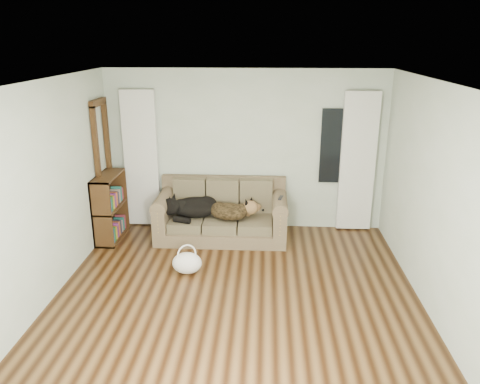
# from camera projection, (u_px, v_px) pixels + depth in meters

# --- Properties ---
(floor) EXTENTS (5.00, 5.00, 0.00)m
(floor) POSITION_uv_depth(u_px,v_px,m) (235.00, 304.00, 5.62)
(floor) COLOR black
(floor) RESTS_ON ground
(ceiling) EXTENTS (5.00, 5.00, 0.00)m
(ceiling) POSITION_uv_depth(u_px,v_px,m) (234.00, 83.00, 4.80)
(ceiling) COLOR white
(ceiling) RESTS_ON ground
(wall_back) EXTENTS (4.50, 0.04, 2.60)m
(wall_back) POSITION_uv_depth(u_px,v_px,m) (245.00, 151.00, 7.57)
(wall_back) COLOR beige
(wall_back) RESTS_ON ground
(wall_left) EXTENTS (0.04, 5.00, 2.60)m
(wall_left) POSITION_uv_depth(u_px,v_px,m) (38.00, 199.00, 5.33)
(wall_left) COLOR beige
(wall_left) RESTS_ON ground
(wall_right) EXTENTS (0.04, 5.00, 2.60)m
(wall_right) POSITION_uv_depth(u_px,v_px,m) (441.00, 207.00, 5.08)
(wall_right) COLOR beige
(wall_right) RESTS_ON ground
(curtain_left) EXTENTS (0.55, 0.08, 2.25)m
(curtain_left) POSITION_uv_depth(u_px,v_px,m) (141.00, 159.00, 7.64)
(curtain_left) COLOR white
(curtain_left) RESTS_ON ground
(curtain_right) EXTENTS (0.55, 0.08, 2.25)m
(curtain_right) POSITION_uv_depth(u_px,v_px,m) (358.00, 163.00, 7.45)
(curtain_right) COLOR white
(curtain_right) RESTS_ON ground
(window_pane) EXTENTS (0.50, 0.03, 1.20)m
(window_pane) POSITION_uv_depth(u_px,v_px,m) (336.00, 146.00, 7.44)
(window_pane) COLOR black
(window_pane) RESTS_ON wall_back
(door_casing) EXTENTS (0.07, 0.60, 2.10)m
(door_casing) POSITION_uv_depth(u_px,v_px,m) (104.00, 171.00, 7.35)
(door_casing) COLOR #301E0D
(door_casing) RESTS_ON ground
(sofa) EXTENTS (2.03, 0.87, 0.83)m
(sofa) POSITION_uv_depth(u_px,v_px,m) (221.00, 211.00, 7.36)
(sofa) COLOR brown
(sofa) RESTS_ON floor
(dog_black_lab) EXTENTS (0.79, 0.60, 0.31)m
(dog_black_lab) POSITION_uv_depth(u_px,v_px,m) (192.00, 209.00, 7.36)
(dog_black_lab) COLOR black
(dog_black_lab) RESTS_ON sofa
(dog_shepherd) EXTENTS (0.73, 0.61, 0.28)m
(dog_shepherd) POSITION_uv_depth(u_px,v_px,m) (231.00, 210.00, 7.27)
(dog_shepherd) COLOR black
(dog_shepherd) RESTS_ON sofa
(tv_remote) EXTENTS (0.08, 0.18, 0.02)m
(tv_remote) POSITION_uv_depth(u_px,v_px,m) (281.00, 198.00, 7.10)
(tv_remote) COLOR black
(tv_remote) RESTS_ON sofa
(tote_bag) EXTENTS (0.46, 0.39, 0.29)m
(tote_bag) POSITION_uv_depth(u_px,v_px,m) (187.00, 262.00, 6.32)
(tote_bag) COLOR white
(tote_bag) RESTS_ON floor
(bookshelf) EXTENTS (0.37, 0.85, 1.04)m
(bookshelf) POSITION_uv_depth(u_px,v_px,m) (110.00, 208.00, 7.33)
(bookshelf) COLOR #301E0D
(bookshelf) RESTS_ON floor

